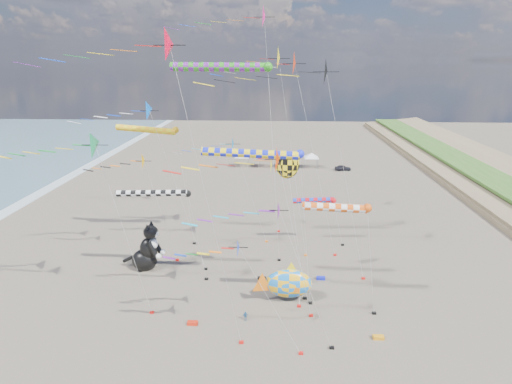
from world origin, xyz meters
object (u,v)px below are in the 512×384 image
object	(u,v)px
cat_inflatable	(146,246)
child_green	(299,289)
child_blue	(245,316)
person_adult	(300,290)
parked_car	(343,168)
fish_inflatable	(288,283)

from	to	relation	value
cat_inflatable	child_green	xyz separation A→B (m)	(16.67, -4.26, -2.31)
cat_inflatable	child_blue	size ratio (longest dim) A/B	6.16
cat_inflatable	person_adult	bearing A→B (deg)	-6.93
cat_inflatable	child_blue	bearing A→B (deg)	-27.83
child_blue	child_green	bearing A→B (deg)	21.98
parked_car	child_green	bearing A→B (deg)	165.29
cat_inflatable	parked_car	distance (m)	52.00
person_adult	fish_inflatable	bearing A→B (deg)	-148.93
child_blue	cat_inflatable	bearing A→B (deg)	122.84
fish_inflatable	person_adult	bearing A→B (deg)	28.79
child_blue	parked_car	xyz separation A→B (m)	(16.73, 52.33, 0.11)
fish_inflatable	child_green	xyz separation A→B (m)	(1.16, 1.23, -1.39)
child_green	parked_car	xyz separation A→B (m)	(11.69, 47.79, 0.03)
parked_car	cat_inflatable	bearing A→B (deg)	145.95
child_green	child_blue	size ratio (longest dim) A/B	1.17
cat_inflatable	parked_car	world-z (taller)	cat_inflatable
cat_inflatable	parked_car	size ratio (longest dim) A/B	1.69
person_adult	parked_car	distance (m)	49.76
fish_inflatable	parked_car	bearing A→B (deg)	75.31
cat_inflatable	fish_inflatable	world-z (taller)	cat_inflatable
fish_inflatable	child_blue	distance (m)	5.30
fish_inflatable	child_blue	xyz separation A→B (m)	(-3.87, -3.31, -1.47)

